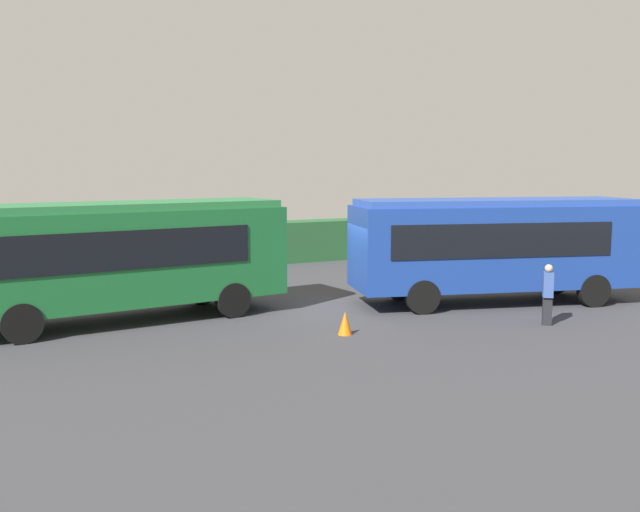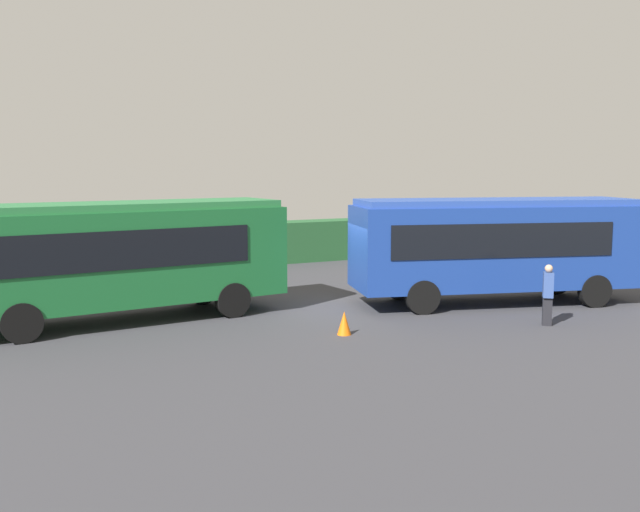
% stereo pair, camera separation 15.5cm
% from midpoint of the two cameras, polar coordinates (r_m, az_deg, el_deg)
% --- Properties ---
extents(ground_plane, '(64.00, 64.00, 0.00)m').
position_cam_midpoint_polar(ground_plane, '(21.67, 3.05, -4.12)').
color(ground_plane, '#38383D').
extents(bus_green, '(9.31, 3.24, 3.28)m').
position_cam_midpoint_polar(bus_green, '(20.11, -15.90, 0.17)').
color(bus_green, '#19602D').
rests_on(bus_green, ground_plane).
extents(bus_blue, '(9.17, 4.86, 3.26)m').
position_cam_midpoint_polar(bus_blue, '(22.65, 13.70, 0.97)').
color(bus_blue, navy).
rests_on(bus_blue, ground_plane).
extents(person_left, '(0.48, 0.50, 1.89)m').
position_cam_midpoint_polar(person_left, '(22.81, -11.94, -1.13)').
color(person_left, '#334C8C').
rests_on(person_left, ground_plane).
extents(person_center, '(0.45, 0.28, 1.89)m').
position_cam_midpoint_polar(person_center, '(23.80, -9.04, -0.73)').
color(person_center, '#4C6B47').
rests_on(person_center, ground_plane).
extents(person_right, '(0.54, 0.41, 1.91)m').
position_cam_midpoint_polar(person_right, '(24.87, 7.04, -0.34)').
color(person_right, black).
rests_on(person_right, ground_plane).
extents(person_far, '(0.45, 0.46, 1.65)m').
position_cam_midpoint_polar(person_far, '(20.04, 17.62, -2.86)').
color(person_far, black).
rests_on(person_far, ground_plane).
extents(hedge_row, '(44.00, 1.52, 1.80)m').
position_cam_midpoint_polar(hedge_row, '(30.92, -6.82, 0.94)').
color(hedge_row, '#24552D').
rests_on(hedge_row, ground_plane).
extents(traffic_cone, '(0.36, 0.36, 0.60)m').
position_cam_midpoint_polar(traffic_cone, '(18.11, 1.78, -5.41)').
color(traffic_cone, orange).
rests_on(traffic_cone, ground_plane).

